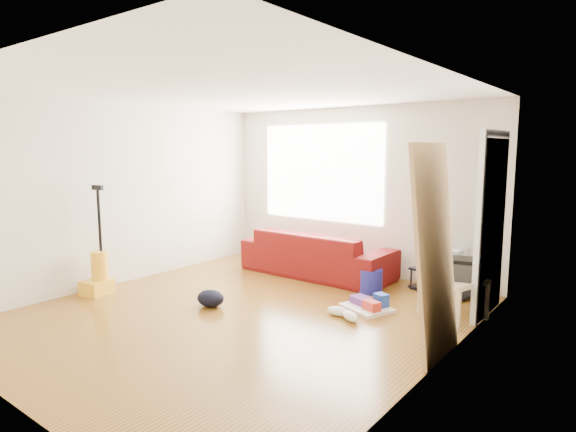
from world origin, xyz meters
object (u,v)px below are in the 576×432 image
Objects in this scene: side_table at (454,284)px; vacuum at (98,274)px; sofa at (317,275)px; tv_stand at (443,281)px; cleaning_tray at (369,305)px; backpack at (211,306)px; bucket at (370,292)px.

vacuum is at bearing -153.85° from side_table.
sofa is 1.85m from tv_stand.
sofa is 3.07m from vacuum.
side_table is (2.24, -0.60, 0.38)m from sofa.
vacuum is (-3.08, -1.58, 0.20)m from cleaning_tray.
backpack is at bearing -146.38° from cleaning_tray.
backpack is at bearing 84.65° from sofa.
vacuum is (-3.53, -2.81, 0.10)m from tv_stand.
side_table is (0.42, -0.87, 0.22)m from tv_stand.
sofa is 6.40× the size of backpack.
vacuum is at bearing -157.51° from backpack.
backpack is 1.63m from vacuum.
cleaning_tray is (-0.87, -0.35, -0.32)m from side_table.
vacuum is (-1.71, -2.54, 0.26)m from sofa.
vacuum reaches higher than backpack.
backpack is (-1.25, -1.68, 0.00)m from bucket.
side_table is at bearing -51.64° from tv_stand.
side_table is 1.07× the size of cleaning_tray.
tv_stand is 0.97m from bucket.
bucket is at bearing -130.21° from tv_stand.
sofa is 7.34× the size of bucket.
bucket is at bearing 28.40° from vacuum.
backpack is at bearing 9.25° from vacuum.
sofa is 3.25× the size of side_table.
backpack is at bearing -119.16° from tv_stand.
bucket is (-0.76, -0.58, -0.16)m from tv_stand.
sofa is 2.35m from side_table.
vacuum is (-3.95, -1.94, -0.12)m from side_table.
backpack is (-1.57, -1.04, -0.06)m from cleaning_tray.
cleaning_tray is 1.83× the size of backpack.
sofa is at bearing 163.65° from bucket.
cleaning_tray reaches higher than bucket.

